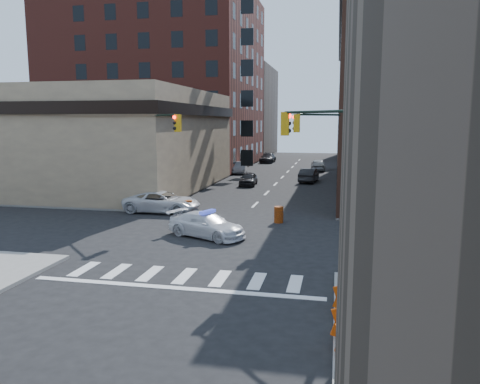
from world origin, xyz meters
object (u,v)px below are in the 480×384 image
at_px(parked_car_enear, 309,175).
at_px(parked_car_wnear, 248,179).
at_px(pedestrian_a, 127,191).
at_px(parked_car_wfar, 240,168).
at_px(pedestrian_b, 83,195).
at_px(barrel_bank, 188,207).
at_px(barricade_se_a, 365,265).
at_px(barricade_nw_a, 123,198).
at_px(pickup, 162,202).
at_px(police_car, 207,225).
at_px(barrel_road, 279,215).

bearing_deg(parked_car_enear, parked_car_wnear, 39.32).
height_order(parked_car_wnear, pedestrian_a, pedestrian_a).
bearing_deg(parked_car_wfar, pedestrian_b, -111.36).
bearing_deg(parked_car_enear, parked_car_wfar, -31.55).
bearing_deg(parked_car_enear, barrel_bank, 75.56).
height_order(parked_car_wfar, parked_car_enear, parked_car_enear).
relative_size(pedestrian_a, barricade_se_a, 1.71).
distance_m(parked_car_wnear, parked_car_wfar, 10.83).
bearing_deg(barricade_nw_a, pedestrian_b, -138.95).
relative_size(parked_car_wnear, barricade_nw_a, 3.11).
distance_m(parked_car_wnear, pedestrian_a, 14.46).
xyz_separation_m(parked_car_wfar, pedestrian_b, (-6.45, -24.96, 0.33)).
relative_size(parked_car_wfar, barricade_se_a, 3.71).
relative_size(parked_car_wnear, pedestrian_a, 1.96).
bearing_deg(pickup, barricade_se_a, -131.01).
xyz_separation_m(police_car, parked_car_wnear, (-1.60, 20.83, -0.02)).
relative_size(pedestrian_b, barrel_road, 1.71).
bearing_deg(police_car, pedestrian_a, 69.73).
height_order(parked_car_enear, barricade_se_a, parked_car_enear).
bearing_deg(police_car, pedestrian_b, 83.84).
relative_size(police_car, barrel_road, 4.49).
bearing_deg(pedestrian_b, pickup, 12.20).
distance_m(parked_car_enear, barrel_road, 20.13).
relative_size(parked_car_enear, pedestrian_b, 2.48).
xyz_separation_m(police_car, pedestrian_b, (-11.06, 6.28, 0.36)).
bearing_deg(barricade_se_a, parked_car_enear, 13.57).
height_order(barrel_road, barricade_se_a, barrel_road).
bearing_deg(barrel_road, barrel_bank, 166.99).
distance_m(barrel_road, barrel_bank, 6.54).
bearing_deg(police_car, barrel_road, -14.29).
bearing_deg(barrel_road, barricade_se_a, -64.58).
bearing_deg(barricade_nw_a, pickup, -12.41).
distance_m(pickup, barricade_nw_a, 4.04).
bearing_deg(pedestrian_b, parked_car_enear, 64.41).
bearing_deg(parked_car_enear, pickup, 70.28).
bearing_deg(pickup, police_car, -140.61).
xyz_separation_m(pedestrian_b, barrel_bank, (8.09, -0.40, -0.55)).
relative_size(pedestrian_a, barrel_road, 1.91).
height_order(parked_car_wnear, pedestrian_b, pedestrian_b).
distance_m(parked_car_wnear, barricade_se_a, 27.98).
distance_m(pedestrian_b, barricade_nw_a, 2.86).
relative_size(barrel_road, barricade_se_a, 0.90).
bearing_deg(barrel_bank, parked_car_wfar, 93.71).
distance_m(pedestrian_b, barrel_road, 14.60).
relative_size(parked_car_enear, barrel_bank, 4.61).
relative_size(police_car, pedestrian_b, 2.63).
bearing_deg(pedestrian_b, barricade_nw_a, 43.99).
relative_size(pedestrian_a, barrel_bank, 2.07).
distance_m(pickup, parked_car_wfar, 25.16).
bearing_deg(barrel_bank, pedestrian_b, 177.17).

